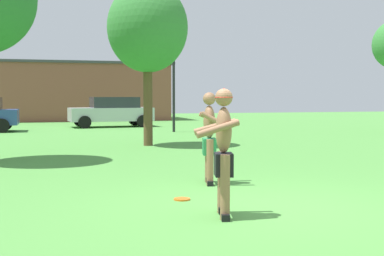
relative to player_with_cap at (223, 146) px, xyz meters
name	(u,v)px	position (x,y,z in m)	size (l,w,h in m)	color
ground_plane	(261,208)	(0.72, 0.35, -0.97)	(80.00, 80.00, 0.00)	#4C8E3D
player_with_cap	(223,146)	(0.00, 0.00, 0.00)	(0.71, 0.69, 1.76)	black
player_in_green	(210,135)	(0.65, 2.60, -0.06)	(0.69, 0.69, 1.72)	black
frisbee	(182,199)	(-0.25, 1.24, -0.96)	(0.26, 0.26, 0.03)	orange
car_silver_near_post	(112,111)	(1.18, 21.10, -0.15)	(4.41, 2.27, 1.58)	silver
lamp_post	(174,60)	(3.40, 16.45, 2.30)	(0.60, 0.24, 5.28)	black
outbuilding_behind_lot	(75,91)	(-0.17, 30.00, 0.97)	(12.62, 5.95, 3.87)	brown
tree_right_field	(148,28)	(1.00, 10.33, 2.88)	(2.64, 2.64, 5.36)	brown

